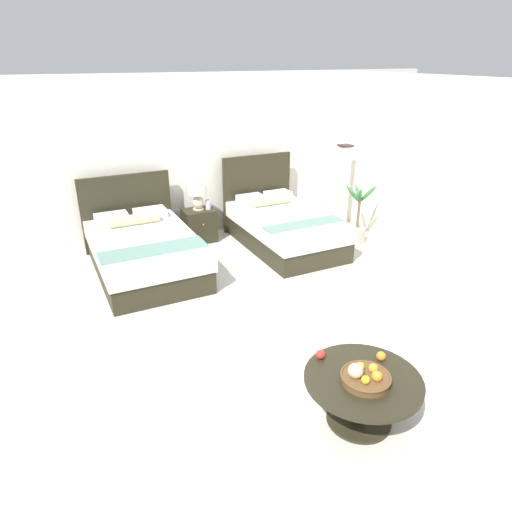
# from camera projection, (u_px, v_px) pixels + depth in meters

# --- Properties ---
(ground_plane) EXTENTS (9.38, 10.18, 0.02)m
(ground_plane) POSITION_uv_depth(u_px,v_px,m) (281.00, 321.00, 5.42)
(ground_plane) COLOR beige
(wall_back) EXTENTS (9.38, 0.12, 2.64)m
(wall_back) POSITION_uv_depth(u_px,v_px,m) (189.00, 157.00, 7.60)
(wall_back) COLOR white
(wall_back) RESTS_ON ground
(wall_side_right) EXTENTS (0.12, 5.78, 2.64)m
(wall_side_right) POSITION_uv_depth(u_px,v_px,m) (452.00, 178.00, 6.35)
(wall_side_right) COLOR white
(wall_side_right) RESTS_ON ground
(bed_near_window) EXTENTS (1.43, 2.18, 1.21)m
(bed_near_window) POSITION_uv_depth(u_px,v_px,m) (144.00, 251.00, 6.53)
(bed_near_window) COLOR black
(bed_near_window) RESTS_ON ground
(bed_near_corner) EXTENTS (1.30, 2.14, 1.32)m
(bed_near_corner) POSITION_uv_depth(u_px,v_px,m) (283.00, 227.00, 7.43)
(bed_near_corner) COLOR black
(bed_near_corner) RESTS_ON ground
(nightstand) EXTENTS (0.52, 0.42, 0.55)m
(nightstand) POSITION_uv_depth(u_px,v_px,m) (200.00, 225.00, 7.62)
(nightstand) COLOR black
(nightstand) RESTS_ON ground
(table_lamp) EXTENTS (0.31, 0.31, 0.41)m
(table_lamp) POSITION_uv_depth(u_px,v_px,m) (198.00, 194.00, 7.42)
(table_lamp) COLOR beige
(table_lamp) RESTS_ON nightstand
(vase) EXTENTS (0.09, 0.09, 0.16)m
(vase) POSITION_uv_depth(u_px,v_px,m) (208.00, 205.00, 7.51)
(vase) COLOR silver
(vase) RESTS_ON nightstand
(coffee_table) EXTENTS (0.98, 0.98, 0.45)m
(coffee_table) POSITION_uv_depth(u_px,v_px,m) (362.00, 389.00, 3.79)
(coffee_table) COLOR black
(coffee_table) RESTS_ON ground
(fruit_bowl) EXTENTS (0.41, 0.41, 0.18)m
(fruit_bowl) POSITION_uv_depth(u_px,v_px,m) (365.00, 377.00, 3.67)
(fruit_bowl) COLOR brown
(fruit_bowl) RESTS_ON coffee_table
(loose_apple) EXTENTS (0.08, 0.08, 0.08)m
(loose_apple) POSITION_uv_depth(u_px,v_px,m) (321.00, 354.00, 3.97)
(loose_apple) COLOR red
(loose_apple) RESTS_ON coffee_table
(loose_orange) EXTENTS (0.08, 0.08, 0.08)m
(loose_orange) POSITION_uv_depth(u_px,v_px,m) (381.00, 356.00, 3.95)
(loose_orange) COLOR orange
(loose_orange) RESTS_ON coffee_table
(floor_lamp_corner) EXTENTS (0.22, 0.22, 1.48)m
(floor_lamp_corner) POSITION_uv_depth(u_px,v_px,m) (342.00, 187.00, 8.09)
(floor_lamp_corner) COLOR #2F1E1F
(floor_lamp_corner) RESTS_ON ground
(potted_palm) EXTENTS (0.54, 0.51, 1.02)m
(potted_palm) POSITION_uv_depth(u_px,v_px,m) (357.00, 225.00, 7.56)
(potted_palm) COLOR #A19081
(potted_palm) RESTS_ON ground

